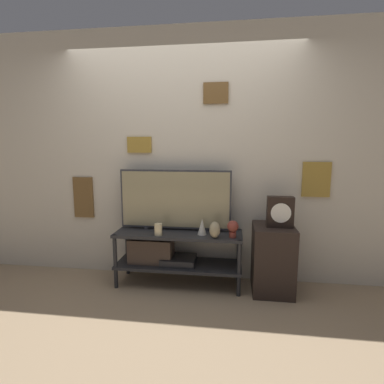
{
  "coord_description": "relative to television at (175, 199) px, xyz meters",
  "views": [
    {
      "loc": [
        0.55,
        -2.74,
        1.47
      ],
      "look_at": [
        0.14,
        0.25,
        1.0
      ],
      "focal_mm": 28.0,
      "sensor_mm": 36.0,
      "label": 1
    }
  ],
  "objects": [
    {
      "name": "candle_jar",
      "position": [
        -0.13,
        -0.22,
        -0.27
      ],
      "size": [
        0.08,
        0.08,
        0.12
      ],
      "color": "beige",
      "rests_on": "media_console"
    },
    {
      "name": "side_table",
      "position": [
        1.02,
        -0.11,
        -0.56
      ],
      "size": [
        0.4,
        0.46,
        0.68
      ],
      "color": "black",
      "rests_on": "ground_plane"
    },
    {
      "name": "vase_urn_stoneware",
      "position": [
        0.44,
        -0.23,
        -0.25
      ],
      "size": [
        0.11,
        0.12,
        0.16
      ],
      "color": "tan",
      "rests_on": "media_console"
    },
    {
      "name": "television",
      "position": [
        0.0,
        0.0,
        0.0
      ],
      "size": [
        1.19,
        0.05,
        0.65
      ],
      "color": "#333338",
      "rests_on": "media_console"
    },
    {
      "name": "media_console",
      "position": [
        -0.06,
        -0.09,
        -0.54
      ],
      "size": [
        1.33,
        0.42,
        0.57
      ],
      "color": "#232326",
      "rests_on": "ground_plane"
    },
    {
      "name": "decorative_bust",
      "position": [
        0.61,
        -0.19,
        -0.23
      ],
      "size": [
        0.11,
        0.11,
        0.17
      ],
      "color": "brown",
      "rests_on": "media_console"
    },
    {
      "name": "mantel_clock",
      "position": [
        1.07,
        -0.13,
        -0.07
      ],
      "size": [
        0.25,
        0.11,
        0.3
      ],
      "color": "black",
      "rests_on": "side_table"
    },
    {
      "name": "ground_plane",
      "position": [
        0.05,
        -0.34,
        -0.91
      ],
      "size": [
        12.0,
        12.0,
        0.0
      ],
      "primitive_type": "plane",
      "color": "#997F60"
    },
    {
      "name": "wall_back",
      "position": [
        0.05,
        0.17,
        0.44
      ],
      "size": [
        6.4,
        0.08,
        2.7
      ],
      "color": "beige",
      "rests_on": "ground_plane"
    },
    {
      "name": "vase_slim_bronze",
      "position": [
        0.3,
        -0.13,
        -0.25
      ],
      "size": [
        0.09,
        0.09,
        0.16
      ],
      "color": "beige",
      "rests_on": "media_console"
    }
  ]
}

